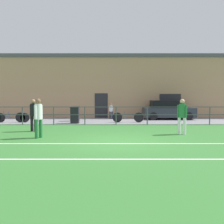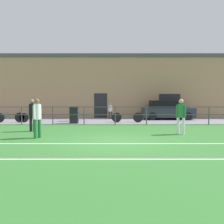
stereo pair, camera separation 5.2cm
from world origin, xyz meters
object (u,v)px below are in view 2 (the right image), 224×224
object	(u,v)px
bicycle_parked_0	(127,117)
trash_bin_1	(74,115)
trash_bin_0	(75,114)
bicycle_parked_2	(7,117)
bicycle_parked_3	(12,117)
player_striker	(37,116)
player_goalkeeper	(33,113)
parked_car_red	(167,110)
player_winger	(181,114)
spectator_child	(111,110)

from	to	relation	value
bicycle_parked_0	trash_bin_1	xyz separation A→B (m)	(-3.58, -0.59, 0.21)
trash_bin_0	trash_bin_1	xyz separation A→B (m)	(0.19, -1.60, 0.02)
bicycle_parked_2	bicycle_parked_3	size ratio (longest dim) A/B	1.02
player_striker	trash_bin_0	world-z (taller)	player_striker
player_goalkeeper	parked_car_red	distance (m)	10.89
player_striker	player_goalkeeper	bearing A→B (deg)	49.18
player_goalkeeper	bicycle_parked_2	xyz separation A→B (m)	(-3.20, 4.33, -0.56)
player_striker	player_winger	size ratio (longest dim) A/B	1.02
player_winger	player_goalkeeper	bearing A→B (deg)	20.36
spectator_child	bicycle_parked_0	world-z (taller)	spectator_child
player_striker	spectator_child	bearing A→B (deg)	7.55
player_winger	trash_bin_1	bearing A→B (deg)	-11.32
player_winger	spectator_child	world-z (taller)	player_winger
player_winger	player_striker	bearing A→B (deg)	37.47
bicycle_parked_3	trash_bin_0	distance (m)	4.34
parked_car_red	bicycle_parked_2	size ratio (longest dim) A/B	1.67
trash_bin_1	trash_bin_0	bearing A→B (deg)	96.68
player_goalkeeper	spectator_child	distance (m)	8.17
bicycle_parked_2	trash_bin_1	world-z (taller)	trash_bin_1
player_winger	trash_bin_1	world-z (taller)	player_winger
player_winger	spectator_child	size ratio (longest dim) A/B	1.32
player_striker	parked_car_red	size ratio (longest dim) A/B	0.42
player_winger	bicycle_parked_2	distance (m)	11.75
trash_bin_1	player_goalkeeper	bearing A→B (deg)	-112.07
player_striker	trash_bin_1	distance (m)	5.82
spectator_child	parked_car_red	bearing A→B (deg)	-163.82
bicycle_parked_2	spectator_child	bearing A→B (deg)	21.74
parked_car_red	trash_bin_1	world-z (taller)	parked_car_red
player_goalkeeper	trash_bin_1	size ratio (longest dim) A/B	1.47
player_goalkeeper	player_striker	world-z (taller)	player_striker
parked_car_red	trash_bin_1	distance (m)	7.60
player_goalkeeper	player_winger	distance (m)	7.33
player_goalkeeper	player_striker	xyz separation A→B (m)	(0.88, -2.04, 0.02)
spectator_child	player_striker	bearing A→B (deg)	91.66
bicycle_parked_0	bicycle_parked_3	size ratio (longest dim) A/B	0.93
spectator_child	bicycle_parked_2	size ratio (longest dim) A/B	0.53
player_striker	trash_bin_1	size ratio (longest dim) A/B	1.50
player_goalkeeper	bicycle_parked_2	distance (m)	5.41
spectator_child	trash_bin_0	distance (m)	3.17
trash_bin_0	trash_bin_1	bearing A→B (deg)	-83.32
bicycle_parked_3	trash_bin_1	bearing A→B (deg)	-7.69
player_winger	bicycle_parked_3	xyz separation A→B (m)	(-10.15, 5.32, -0.58)
player_goalkeeper	bicycle_parked_3	bearing A→B (deg)	-30.53
parked_car_red	bicycle_parked_3	world-z (taller)	parked_car_red
parked_car_red	trash_bin_1	bearing A→B (deg)	-155.62
spectator_child	trash_bin_0	xyz separation A→B (m)	(-2.59, -1.83, -0.17)
parked_car_red	bicycle_parked_3	distance (m)	11.61
parked_car_red	trash_bin_1	size ratio (longest dim) A/B	3.56
bicycle_parked_2	trash_bin_0	size ratio (longest dim) A/B	2.22
bicycle_parked_2	bicycle_parked_3	xyz separation A→B (m)	(0.31, 0.00, -0.02)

